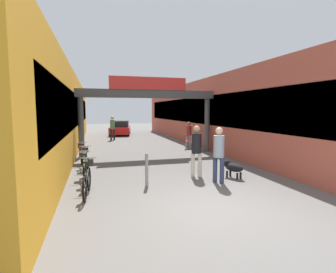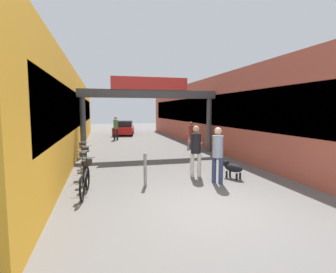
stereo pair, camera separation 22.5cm
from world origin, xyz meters
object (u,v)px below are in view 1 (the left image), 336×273
at_px(pedestrian_carrying_crate, 189,133).
at_px(bicycle_green_second, 85,169).
at_px(parked_car_red, 120,128).
at_px(bicycle_black_nearest, 87,179).
at_px(dog_on_leash, 232,167).
at_px(bicycle_blue_third, 86,161).
at_px(pedestrian_with_dog, 219,151).
at_px(cafe_chair_red_farther, 187,140).
at_px(cafe_chair_aluminium_nearer, 194,142).
at_px(bicycle_red_farthest, 82,156).
at_px(pedestrian_companion, 196,147).
at_px(pedestrian_elderly_walking, 112,126).
at_px(bollard_post_metal, 147,169).

bearing_deg(pedestrian_carrying_crate, bicycle_green_second, -131.93).
bearing_deg(parked_car_red, pedestrian_carrying_crate, -70.31).
relative_size(bicycle_black_nearest, bicycle_green_second, 1.00).
bearing_deg(dog_on_leash, bicycle_blue_third, 157.24).
xyz_separation_m(pedestrian_with_dog, cafe_chair_red_farther, (1.52, 7.24, -0.48)).
distance_m(bicycle_blue_third, cafe_chair_aluminium_nearer, 6.80).
distance_m(pedestrian_carrying_crate, bicycle_green_second, 8.94).
relative_size(bicycle_red_farthest, parked_car_red, 0.40).
bearing_deg(dog_on_leash, pedestrian_with_dog, -148.80).
relative_size(cafe_chair_aluminium_nearer, cafe_chair_red_farther, 1.00).
height_order(bicycle_green_second, cafe_chair_red_farther, bicycle_green_second).
distance_m(pedestrian_companion, bicycle_red_farthest, 4.85).
distance_m(pedestrian_companion, dog_on_leash, 1.39).
height_order(pedestrian_companion, bicycle_black_nearest, pedestrian_companion).
relative_size(pedestrian_elderly_walking, bicycle_blue_third, 1.09).
xyz_separation_m(bicycle_red_farthest, parked_car_red, (2.78, 13.51, 0.21)).
xyz_separation_m(pedestrian_with_dog, pedestrian_carrying_crate, (1.87, 7.87, -0.12)).
height_order(pedestrian_elderly_walking, bicycle_blue_third, pedestrian_elderly_walking).
relative_size(pedestrian_with_dog, bollard_post_metal, 1.74).
xyz_separation_m(pedestrian_with_dog, cafe_chair_aluminium_nearer, (1.60, 6.21, -0.48)).
distance_m(dog_on_leash, bicycle_green_second, 4.91).
distance_m(bicycle_green_second, bicycle_red_farthest, 2.54).
bearing_deg(cafe_chair_aluminium_nearer, bicycle_green_second, -138.83).
xyz_separation_m(pedestrian_elderly_walking, bicycle_black_nearest, (-1.52, -13.21, -0.63)).
relative_size(pedestrian_companion, parked_car_red, 0.42).
distance_m(pedestrian_companion, bicycle_blue_third, 4.05).
bearing_deg(parked_car_red, cafe_chair_aluminium_nearer, -74.39).
bearing_deg(cafe_chair_red_farther, parked_car_red, 106.73).
height_order(pedestrian_with_dog, pedestrian_elderly_walking, pedestrian_elderly_walking).
distance_m(bicycle_green_second, bollard_post_metal, 2.08).
distance_m(bollard_post_metal, parked_car_red, 17.04).
xyz_separation_m(pedestrian_elderly_walking, cafe_chair_red_farther, (3.97, -5.87, -0.53)).
distance_m(pedestrian_companion, cafe_chair_aluminium_nearer, 5.65).
bearing_deg(parked_car_red, pedestrian_companion, -86.10).
distance_m(bollard_post_metal, cafe_chair_red_farther, 7.94).
height_order(pedestrian_with_dog, pedestrian_carrying_crate, pedestrian_with_dog).
height_order(bicycle_black_nearest, parked_car_red, parked_car_red).
bearing_deg(pedestrian_carrying_crate, pedestrian_elderly_walking, 129.52).
bearing_deg(pedestrian_companion, bicycle_black_nearest, -164.04).
height_order(pedestrian_companion, parked_car_red, pedestrian_companion).
bearing_deg(bicycle_red_farthest, pedestrian_carrying_crate, 33.78).
height_order(pedestrian_with_dog, parked_car_red, pedestrian_with_dog).
height_order(pedestrian_with_dog, dog_on_leash, pedestrian_with_dog).
distance_m(pedestrian_carrying_crate, bicycle_red_farthest, 7.40).
bearing_deg(bicycle_black_nearest, bicycle_green_second, 95.20).
relative_size(pedestrian_companion, bollard_post_metal, 1.74).
xyz_separation_m(pedestrian_elderly_walking, parked_car_red, (0.96, 4.16, -0.43)).
bearing_deg(bollard_post_metal, cafe_chair_red_farther, 61.58).
bearing_deg(bicycle_red_farthest, bicycle_black_nearest, -85.64).
xyz_separation_m(pedestrian_companion, dog_on_leash, (1.13, -0.48, -0.66)).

